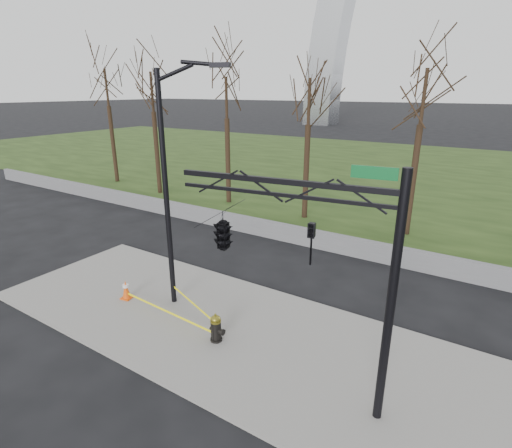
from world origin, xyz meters
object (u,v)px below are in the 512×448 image
Objects in this scene: traffic_cone at (126,289)px; street_light at (171,177)px; fire_hydrant at (216,328)px; traffic_signal_mast at (252,235)px.

traffic_cone is 0.09× the size of street_light.
traffic_signal_mast reaches higher than fire_hydrant.
fire_hydrant is 0.11× the size of street_light.
traffic_signal_mast reaches higher than traffic_cone.
traffic_cone is 0.12× the size of traffic_signal_mast.
traffic_cone is 4.69m from street_light.
fire_hydrant is 4.12m from traffic_signal_mast.
traffic_cone is at bearing -173.79° from street_light.
fire_hydrant is 4.39m from traffic_cone.
fire_hydrant is 0.15× the size of traffic_signal_mast.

